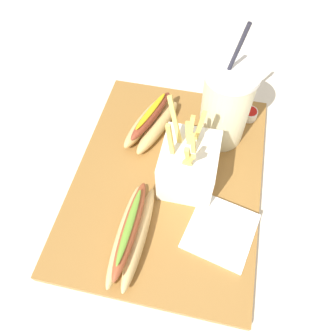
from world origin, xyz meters
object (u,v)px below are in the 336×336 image
Objects in this scene: fries_basket at (188,166)px; hot_dog_1 at (131,233)px; hot_dog_2 at (152,122)px; ketchup_cup_1 at (249,114)px; napkin_stack at (221,231)px; soda_cup at (226,106)px.

fries_basket is 0.15m from hot_dog_1.
ketchup_cup_1 is (0.08, -0.20, -0.01)m from hot_dog_2.
hot_dog_1 is at bearing -174.08° from hot_dog_2.
fries_basket reaches higher than napkin_stack.
hot_dog_2 is (0.11, 0.09, -0.03)m from fries_basket.
hot_dog_1 is 1.11× the size of hot_dog_2.
fries_basket is 0.13m from napkin_stack.
hot_dog_1 is 5.47× the size of ketchup_cup_1.
fries_basket is at bearing -27.74° from hot_dog_1.
soda_cup is 2.22× the size of napkin_stack.
ketchup_cup_1 is 0.30× the size of napkin_stack.
ketchup_cup_1 is (0.06, -0.06, -0.07)m from soda_cup.
hot_dog_2 reaches higher than ketchup_cup_1.
ketchup_cup_1 is at bearing -69.00° from hot_dog_2.
napkin_stack is (-0.27, 0.03, -0.01)m from ketchup_cup_1.
ketchup_cup_1 is at bearing -5.67° from napkin_stack.
napkin_stack is (-0.20, -0.17, -0.02)m from hot_dog_2.
napkin_stack is at bearing -172.28° from soda_cup.
hot_dog_2 is at bearing 96.42° from soda_cup.
hot_dog_2 is at bearing 41.49° from fries_basket.
hot_dog_1 is at bearing 151.47° from ketchup_cup_1.
soda_cup is at bearing -83.58° from hot_dog_2.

